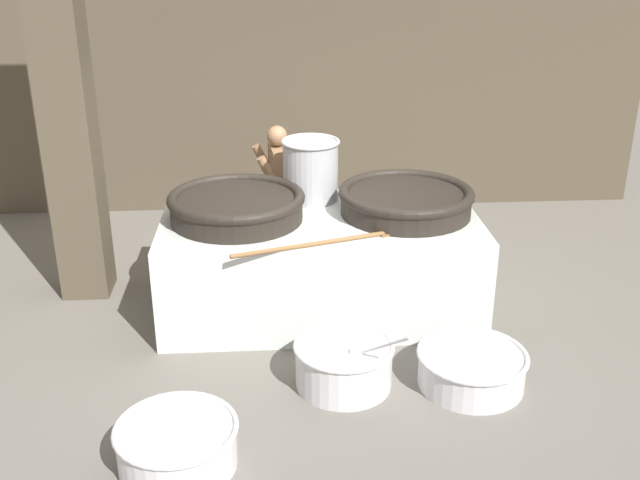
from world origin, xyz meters
The scene contains 12 objects.
ground_plane centered at (0.00, 0.00, 0.00)m, with size 60.00×60.00×0.00m, color #666059.
back_wall centered at (0.00, 2.98, 2.15)m, with size 8.74×0.24×4.31m, color #4C4233.
support_pillar centered at (-2.34, 0.52, 2.15)m, with size 0.46×0.46×4.31m, color #4C4233.
hearth_platform centered at (0.00, 0.00, 0.47)m, with size 2.96×1.59×0.95m.
giant_wok_near centered at (-0.77, -0.02, 1.09)m, with size 1.27×1.27×0.26m.
giant_wok_far centered at (0.81, 0.04, 1.09)m, with size 1.28×1.28×0.25m.
stock_pot centered at (-0.06, 0.49, 1.26)m, with size 0.58×0.58×0.61m.
stirring_paddle centered at (-0.03, -0.68, 0.97)m, with size 1.43×0.52×0.04m.
cook centered at (-0.38, 1.14, 0.83)m, with size 0.39×0.59×1.54m.
prep_bowl_vegetables centered at (0.10, -1.37, 0.21)m, with size 0.85×0.91×0.71m.
prep_bowl_meat centered at (1.13, -1.44, 0.17)m, with size 0.90×0.90×0.30m.
prep_bowl_extra centered at (-1.14, -2.28, 0.18)m, with size 0.86×0.86×0.32m.
Camera 1 is at (-0.44, -6.53, 3.45)m, focal length 42.00 mm.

